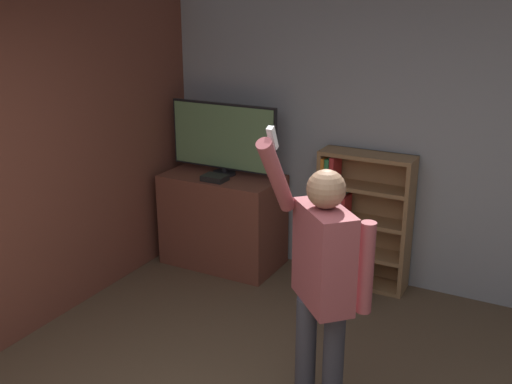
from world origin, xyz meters
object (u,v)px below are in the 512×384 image
at_px(television, 224,138).
at_px(waste_bin, 345,283).
at_px(game_console, 215,178).
at_px(person, 322,274).
at_px(bookshelf, 355,221).

relative_size(television, waste_bin, 3.24).
distance_m(game_console, person, 2.25).
height_order(game_console, waste_bin, game_console).
bearing_deg(waste_bin, bookshelf, 99.34).
height_order(television, waste_bin, television).
relative_size(game_console, waste_bin, 0.66).
distance_m(television, game_console, 0.39).
distance_m(bookshelf, person, 1.98).
distance_m(game_console, bookshelf, 1.35).
bearing_deg(bookshelf, television, -171.82).
bearing_deg(television, waste_bin, -9.05).
bearing_deg(bookshelf, person, -77.12).
distance_m(bookshelf, waste_bin, 0.59).
xyz_separation_m(bookshelf, person, (0.43, -1.89, 0.40)).
xyz_separation_m(game_console, person, (1.68, -1.50, 0.06)).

